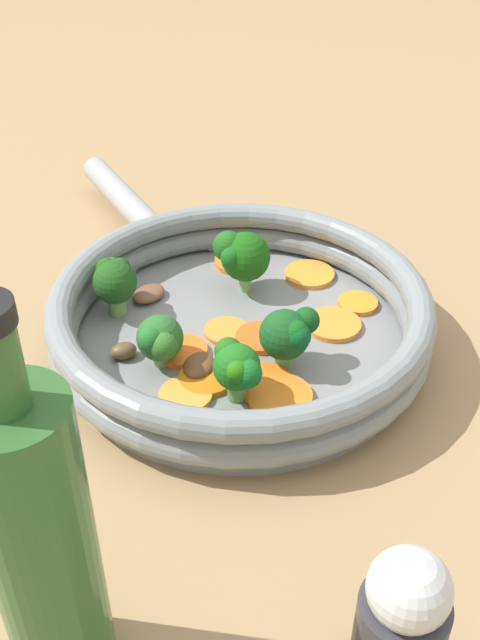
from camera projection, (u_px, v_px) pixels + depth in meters
ground_plane at (240, 347)px, 0.61m from camera, size 4.00×4.00×0.00m
skillet at (240, 341)px, 0.61m from camera, size 0.28×0.28×0.01m
skillet_rim_wall at (240, 313)px, 0.59m from camera, size 0.30×0.30×0.04m
skillet_handle at (127, 203)px, 0.76m from camera, size 0.19×0.07×0.03m
skillet_rivet_left at (211, 247)px, 0.70m from camera, size 0.01×0.01×0.01m
skillet_rivet_right at (132, 269)px, 0.67m from camera, size 0.01×0.01×0.01m
carrot_slice_0 at (186, 395)px, 0.54m from camera, size 0.05×0.05×0.00m
carrot_slice_1 at (358, 303)px, 0.63m from camera, size 0.03×0.03×0.00m
carrot_slice_2 at (238, 261)px, 0.69m from camera, size 0.06×0.06×0.00m
carrot_slice_3 at (333, 324)px, 0.61m from camera, size 0.06×0.06×0.00m
carrot_slice_4 at (206, 378)px, 0.56m from camera, size 0.04×0.04×0.00m
carrot_slice_5 at (260, 338)px, 0.60m from camera, size 0.04×0.04×0.00m
carrot_slice_6 at (280, 396)px, 0.54m from camera, size 0.07×0.07×0.01m
carrot_slice_7 at (227, 331)px, 0.60m from camera, size 0.04×0.04×0.00m
carrot_slice_8 at (183, 351)px, 0.58m from camera, size 0.05×0.05×0.01m
carrot_slice_9 at (263, 384)px, 0.55m from camera, size 0.06×0.06×0.01m
carrot_slice_10 at (309, 274)px, 0.67m from camera, size 0.05×0.05×0.00m
broccoli_floret_0 at (241, 255)px, 0.63m from camera, size 0.05×0.05×0.06m
broccoli_floret_1 at (114, 280)px, 0.61m from camera, size 0.04×0.04×0.05m
broccoli_floret_2 at (237, 367)px, 0.52m from camera, size 0.04×0.03×0.05m
broccoli_floret_3 at (159, 340)px, 0.56m from camera, size 0.04×0.04×0.04m
broccoli_floret_4 at (292, 332)px, 0.56m from camera, size 0.04×0.04×0.05m
mushroom_piece_0 at (124, 351)px, 0.58m from camera, size 0.02×0.02×0.01m
mushroom_piece_1 at (199, 365)px, 0.56m from camera, size 0.04×0.04×0.01m
mushroom_piece_2 at (148, 294)px, 0.64m from camera, size 0.03×0.03×0.01m
salt_shaker at (399, 635)px, 0.35m from camera, size 0.04×0.04×0.11m
oil_bottle at (41, 544)px, 0.34m from camera, size 0.05×0.05×0.23m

